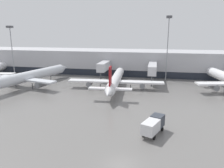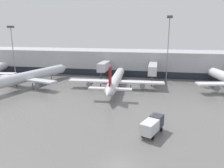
% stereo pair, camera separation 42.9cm
% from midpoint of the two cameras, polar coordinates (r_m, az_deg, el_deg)
% --- Properties ---
extents(ground_plane, '(320.00, 320.00, 0.00)m').
position_cam_midpoint_polar(ground_plane, '(29.21, 2.25, -20.43)').
color(ground_plane, slate).
extents(terminal_building, '(160.00, 29.30, 9.00)m').
position_cam_midpoint_polar(terminal_building, '(86.60, 9.27, 5.60)').
color(terminal_building, '#B2B2B7').
rests_on(terminal_building, ground_plane).
extents(parked_jet_0, '(20.99, 38.45, 9.18)m').
position_cam_midpoint_polar(parked_jet_0, '(69.22, -21.42, 1.68)').
color(parked_jet_0, silver).
rests_on(parked_jet_0, ground_plane).
extents(parked_jet_4, '(27.70, 32.77, 8.31)m').
position_cam_midpoint_polar(parked_jet_4, '(62.99, 1.17, 1.02)').
color(parked_jet_4, white).
rests_on(parked_jet_4, ground_plane).
extents(service_truck_0, '(3.88, 5.95, 2.71)m').
position_cam_midpoint_polar(service_truck_0, '(36.47, 10.83, -10.43)').
color(service_truck_0, silver).
rests_on(service_truck_0, ground_plane).
extents(apron_light_mast_3, '(1.80, 1.80, 18.28)m').
position_cam_midpoint_polar(apron_light_mast_3, '(89.96, -24.63, 11.21)').
color(apron_light_mast_3, gray).
rests_on(apron_light_mast_3, ground_plane).
extents(apron_light_mast_4, '(1.80, 1.80, 21.23)m').
position_cam_midpoint_polar(apron_light_mast_4, '(75.84, 14.82, 13.26)').
color(apron_light_mast_4, gray).
rests_on(apron_light_mast_4, ground_plane).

